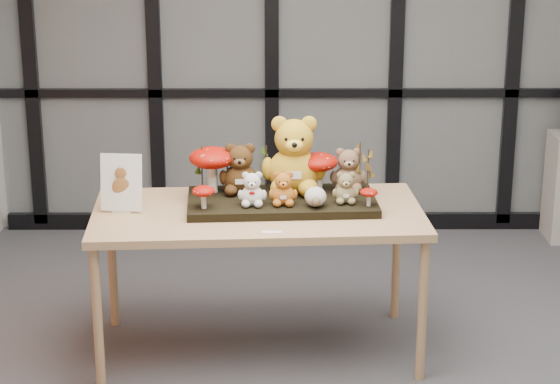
{
  "coord_description": "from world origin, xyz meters",
  "views": [
    {
      "loc": [
        -0.42,
        -4.79,
        2.59
      ],
      "look_at": [
        -0.4,
        0.37,
        0.95
      ],
      "focal_mm": 65.0,
      "sensor_mm": 36.0,
      "label": 1
    }
  ],
  "objects_px": {
    "bear_brown_medium": "(240,165)",
    "mushroom_front_left": "(204,196)",
    "plush_cream_hedgehog": "(316,196)",
    "mushroom_back_right": "(318,170)",
    "bear_pooh_yellow": "(294,150)",
    "mushroom_front_right": "(369,196)",
    "bear_beige_small": "(346,186)",
    "diorama_tray": "(282,202)",
    "bear_white_bow": "(252,187)",
    "display_table": "(258,221)",
    "mushroom_back_left": "(212,168)",
    "sign_holder": "(121,185)",
    "bear_tan_back": "(348,167)",
    "bear_small_yellow": "(283,186)"
  },
  "relations": [
    {
      "from": "bear_small_yellow",
      "to": "mushroom_front_left",
      "type": "height_order",
      "value": "bear_small_yellow"
    },
    {
      "from": "bear_pooh_yellow",
      "to": "bear_beige_small",
      "type": "distance_m",
      "value": 0.37
    },
    {
      "from": "mushroom_back_left",
      "to": "sign_holder",
      "type": "xyz_separation_m",
      "value": [
        -0.48,
        -0.21,
        -0.04
      ]
    },
    {
      "from": "display_table",
      "to": "bear_beige_small",
      "type": "height_order",
      "value": "bear_beige_small"
    },
    {
      "from": "bear_brown_medium",
      "to": "mushroom_back_right",
      "type": "xyz_separation_m",
      "value": [
        0.43,
        0.02,
        -0.03
      ]
    },
    {
      "from": "display_table",
      "to": "mushroom_back_right",
      "type": "xyz_separation_m",
      "value": [
        0.33,
        0.2,
        0.23
      ]
    },
    {
      "from": "bear_brown_medium",
      "to": "mushroom_back_left",
      "type": "bearing_deg",
      "value": 173.32
    },
    {
      "from": "bear_beige_small",
      "to": "sign_holder",
      "type": "relative_size",
      "value": 0.59
    },
    {
      "from": "bear_small_yellow",
      "to": "mushroom_back_left",
      "type": "height_order",
      "value": "mushroom_back_left"
    },
    {
      "from": "bear_tan_back",
      "to": "bear_white_bow",
      "type": "relative_size",
      "value": 1.31
    },
    {
      "from": "mushroom_back_left",
      "to": "sign_holder",
      "type": "height_order",
      "value": "mushroom_back_left"
    },
    {
      "from": "bear_tan_back",
      "to": "mushroom_back_right",
      "type": "xyz_separation_m",
      "value": [
        -0.17,
        -0.02,
        -0.01
      ]
    },
    {
      "from": "diorama_tray",
      "to": "plush_cream_hedgehog",
      "type": "distance_m",
      "value": 0.24
    },
    {
      "from": "mushroom_front_right",
      "to": "bear_beige_small",
      "type": "bearing_deg",
      "value": 153.81
    },
    {
      "from": "display_table",
      "to": "diorama_tray",
      "type": "height_order",
      "value": "diorama_tray"
    },
    {
      "from": "sign_holder",
      "to": "diorama_tray",
      "type": "bearing_deg",
      "value": 11.55
    },
    {
      "from": "bear_tan_back",
      "to": "mushroom_back_right",
      "type": "relative_size",
      "value": 1.1
    },
    {
      "from": "display_table",
      "to": "mushroom_back_left",
      "type": "xyz_separation_m",
      "value": [
        -0.26,
        0.19,
        0.25
      ]
    },
    {
      "from": "plush_cream_hedgehog",
      "to": "mushroom_back_left",
      "type": "distance_m",
      "value": 0.63
    },
    {
      "from": "bear_beige_small",
      "to": "mushroom_back_left",
      "type": "distance_m",
      "value": 0.76
    },
    {
      "from": "mushroom_front_left",
      "to": "sign_holder",
      "type": "distance_m",
      "value": 0.45
    },
    {
      "from": "bear_brown_medium",
      "to": "bear_white_bow",
      "type": "bearing_deg",
      "value": -76.1
    },
    {
      "from": "bear_brown_medium",
      "to": "bear_white_bow",
      "type": "relative_size",
      "value": 1.52
    },
    {
      "from": "display_table",
      "to": "bear_beige_small",
      "type": "distance_m",
      "value": 0.52
    },
    {
      "from": "plush_cream_hedgehog",
      "to": "sign_holder",
      "type": "xyz_separation_m",
      "value": [
        -1.04,
        0.05,
        0.05
      ]
    },
    {
      "from": "mushroom_front_right",
      "to": "bear_tan_back",
      "type": "bearing_deg",
      "value": 107.85
    },
    {
      "from": "display_table",
      "to": "bear_white_bow",
      "type": "relative_size",
      "value": 8.99
    },
    {
      "from": "display_table",
      "to": "bear_small_yellow",
      "type": "distance_m",
      "value": 0.25
    },
    {
      "from": "bear_white_bow",
      "to": "mushroom_back_left",
      "type": "bearing_deg",
      "value": 130.34
    },
    {
      "from": "mushroom_front_right",
      "to": "bear_white_bow",
      "type": "bearing_deg",
      "value": 178.55
    },
    {
      "from": "bear_brown_medium",
      "to": "mushroom_front_left",
      "type": "relative_size",
      "value": 2.28
    },
    {
      "from": "bear_pooh_yellow",
      "to": "bear_small_yellow",
      "type": "distance_m",
      "value": 0.28
    },
    {
      "from": "bear_white_bow",
      "to": "bear_beige_small",
      "type": "xyz_separation_m",
      "value": [
        0.5,
        0.04,
        -0.01
      ]
    },
    {
      "from": "sign_holder",
      "to": "plush_cream_hedgehog",
      "type": "bearing_deg",
      "value": 2.64
    },
    {
      "from": "bear_pooh_yellow",
      "to": "bear_beige_small",
      "type": "xyz_separation_m",
      "value": [
        0.28,
        -0.2,
        -0.14
      ]
    },
    {
      "from": "mushroom_back_right",
      "to": "mushroom_front_right",
      "type": "distance_m",
      "value": 0.38
    },
    {
      "from": "plush_cream_hedgehog",
      "to": "mushroom_front_right",
      "type": "distance_m",
      "value": 0.29
    },
    {
      "from": "bear_pooh_yellow",
      "to": "sign_holder",
      "type": "height_order",
      "value": "bear_pooh_yellow"
    },
    {
      "from": "plush_cream_hedgehog",
      "to": "sign_holder",
      "type": "relative_size",
      "value": 0.37
    },
    {
      "from": "plush_cream_hedgehog",
      "to": "mushroom_back_right",
      "type": "distance_m",
      "value": 0.28
    },
    {
      "from": "bear_white_bow",
      "to": "display_table",
      "type": "bearing_deg",
      "value": 53.94
    },
    {
      "from": "bear_small_yellow",
      "to": "mushroom_back_right",
      "type": "height_order",
      "value": "mushroom_back_right"
    },
    {
      "from": "bear_small_yellow",
      "to": "sign_holder",
      "type": "bearing_deg",
      "value": 175.85
    },
    {
      "from": "bear_brown_medium",
      "to": "display_table",
      "type": "bearing_deg",
      "value": -64.8
    },
    {
      "from": "display_table",
      "to": "bear_tan_back",
      "type": "bearing_deg",
      "value": 20.75
    },
    {
      "from": "bear_beige_small",
      "to": "diorama_tray",
      "type": "bearing_deg",
      "value": 164.11
    },
    {
      "from": "bear_pooh_yellow",
      "to": "mushroom_front_left",
      "type": "relative_size",
      "value": 3.49
    },
    {
      "from": "bear_pooh_yellow",
      "to": "mushroom_front_right",
      "type": "height_order",
      "value": "bear_pooh_yellow"
    },
    {
      "from": "display_table",
      "to": "bear_beige_small",
      "type": "relative_size",
      "value": 9.74
    },
    {
      "from": "mushroom_front_left",
      "to": "plush_cream_hedgehog",
      "type": "bearing_deg",
      "value": 2.91
    }
  ]
}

